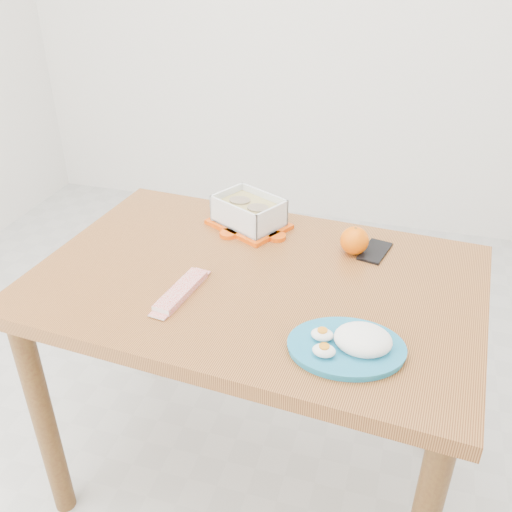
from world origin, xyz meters
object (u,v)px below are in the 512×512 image
(dining_table, at_px, (256,311))
(smartphone, at_px, (375,251))
(food_container, at_px, (249,212))
(rice_plate, at_px, (352,343))
(orange_fruit, at_px, (354,241))

(dining_table, xyz_separation_m, smartphone, (0.28, 0.21, 0.11))
(food_container, height_order, rice_plate, food_container)
(dining_table, xyz_separation_m, orange_fruit, (0.22, 0.19, 0.15))
(food_container, relative_size, orange_fruit, 3.43)
(orange_fruit, distance_m, rice_plate, 0.41)
(rice_plate, bearing_deg, smartphone, 80.07)
(food_container, relative_size, rice_plate, 0.94)
(food_container, xyz_separation_m, orange_fruit, (0.32, -0.07, -0.01))
(dining_table, bearing_deg, rice_plate, -34.62)
(dining_table, distance_m, orange_fruit, 0.32)
(food_container, bearing_deg, orange_fruit, 15.02)
(smartphone, bearing_deg, food_container, -175.00)
(rice_plate, relative_size, smartphone, 2.28)
(rice_plate, bearing_deg, orange_fruit, 87.89)
(dining_table, bearing_deg, food_container, 115.10)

